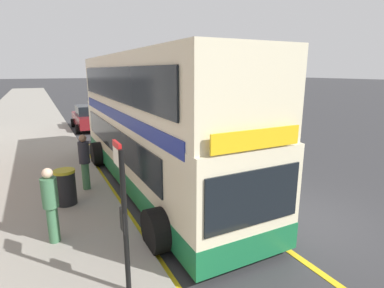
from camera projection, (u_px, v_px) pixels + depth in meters
ground_plane at (92, 104)px, 35.73m from camera, size 260.00×260.00×0.00m
pavement_near at (25, 107)px, 32.60m from camera, size 6.00×76.00×0.14m
double_decker_bus at (152, 126)px, 10.25m from camera, size 3.16×11.03×4.40m
bus_bay_markings at (151, 184)px, 10.65m from camera, size 2.86×14.27×0.01m
bus_stop_sign at (123, 207)px, 5.01m from camera, size 0.09×0.51×2.63m
parked_car_grey_behind at (150, 107)px, 26.01m from camera, size 2.09×4.20×1.62m
parked_car_maroon_ahead at (89, 118)px, 20.44m from camera, size 2.09×4.20×1.62m
pedestrian_waiting_near_sign at (51, 202)px, 6.62m from camera, size 0.34×0.34×1.74m
pedestrian_further_back at (84, 160)px, 9.65m from camera, size 0.34×0.34×1.81m
litter_bin at (66, 187)px, 8.64m from camera, size 0.59×0.59×1.03m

